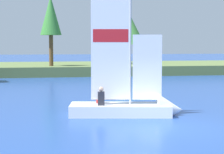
# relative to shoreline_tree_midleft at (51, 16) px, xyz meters

# --- Properties ---
(ground_plane) EXTENTS (200.00, 200.00, 0.00)m
(ground_plane) POSITION_rel_shoreline_tree_midleft_xyz_m (3.69, -25.16, -5.65)
(ground_plane) COLOR #234793
(shore_bank) EXTENTS (80.00, 11.46, 0.94)m
(shore_bank) POSITION_rel_shoreline_tree_midleft_xyz_m (3.69, 3.53, -5.18)
(shore_bank) COLOR #5B703D
(shore_bank) RESTS_ON ground
(shoreline_tree_midleft) EXTENTS (2.01, 2.01, 6.66)m
(shoreline_tree_midleft) POSITION_rel_shoreline_tree_midleft_xyz_m (0.00, 0.00, 0.00)
(shoreline_tree_midleft) COLOR brown
(shoreline_tree_midleft) RESTS_ON shore_bank
(shoreline_tree_centre) EXTENTS (3.48, 3.48, 5.58)m
(shoreline_tree_centre) POSITION_rel_shoreline_tree_midleft_xyz_m (8.30, 3.72, -0.91)
(shoreline_tree_centre) COLOR brown
(shoreline_tree_centre) RESTS_ON shore_bank
(sailboat) EXTENTS (5.03, 2.27, 6.11)m
(sailboat) POSITION_rel_shoreline_tree_midleft_xyz_m (3.33, -22.32, -5.22)
(sailboat) COLOR white
(sailboat) RESTS_ON ground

